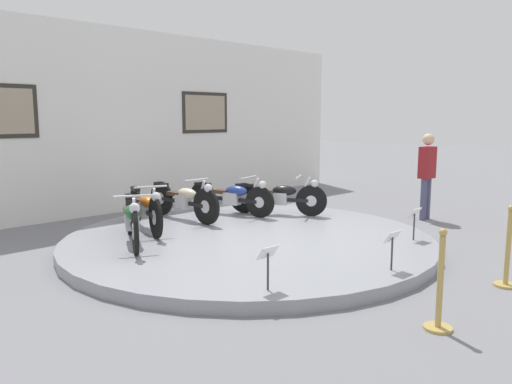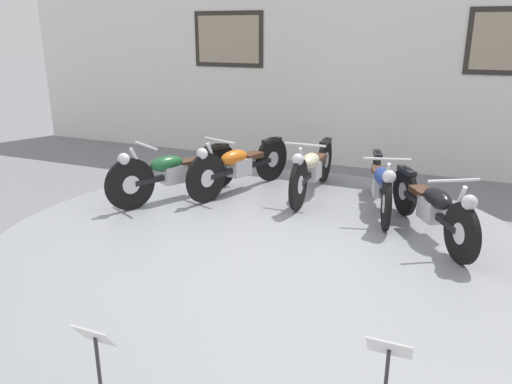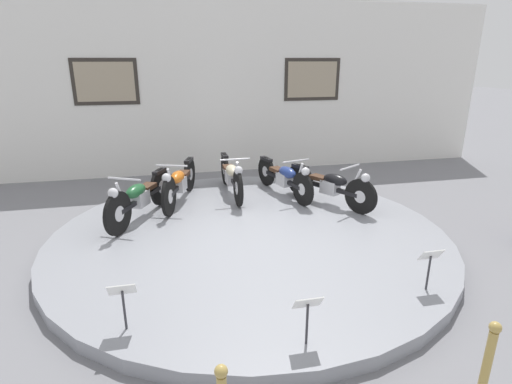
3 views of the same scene
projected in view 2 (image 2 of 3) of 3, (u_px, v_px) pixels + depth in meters
The scene contains 10 objects.
ground_plane at pixel (263, 256), 5.46m from camera, with size 60.00×60.00×0.00m, color slate.
display_platform at pixel (263, 248), 5.43m from camera, with size 5.94×5.94×0.17m, color gray.
back_wall at pixel (357, 52), 8.50m from camera, with size 14.00×0.22×3.98m.
motorcycle_green at pixel (174, 171), 6.64m from camera, with size 0.95×1.83×0.81m.
motorcycle_orange at pixel (239, 164), 6.97m from camera, with size 0.73×1.94×0.81m.
motorcycle_cream at pixel (312, 167), 6.82m from camera, with size 0.54×2.01×0.81m.
motorcycle_blue at pixel (381, 182), 6.23m from camera, with size 0.65×1.90×0.78m.
motorcycle_black at pixel (432, 205), 5.41m from camera, with size 1.05×1.71×0.78m.
info_placard_front_centre at pixel (96, 346), 3.01m from camera, with size 0.26×0.11×0.51m.
info_placard_front_right at pixel (388, 358), 2.89m from camera, with size 0.26×0.11×0.51m.
Camera 2 is at (1.91, -4.60, 2.35)m, focal length 35.00 mm.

